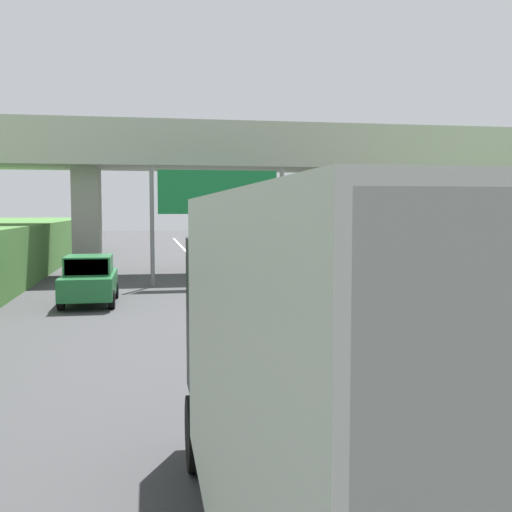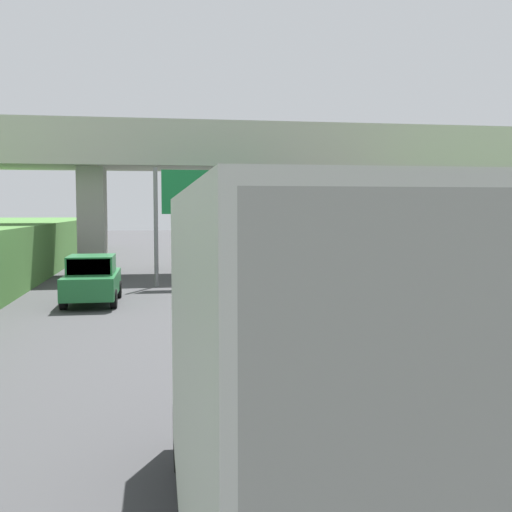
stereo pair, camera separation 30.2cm
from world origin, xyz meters
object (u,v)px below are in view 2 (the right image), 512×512
Objects in this scene: car_green at (92,279)px; construction_barrel_3 at (439,294)px; construction_barrel_4 at (386,279)px; overhead_highway_sign at (222,199)px; construction_barrel_5 at (352,268)px; truck_black at (315,377)px.

car_green reaches higher than construction_barrel_3.
construction_barrel_4 is (11.63, 1.80, -0.40)m from car_green.
car_green is (-5.10, -4.53, -2.92)m from overhead_highway_sign.
car_green is 4.56× the size of construction_barrel_5.
overhead_highway_sign is 22.03m from truck_black.
truck_black reaches higher than construction_barrel_3.
construction_barrel_4 is 1.00× the size of construction_barrel_5.
construction_barrel_3 is at bearing 60.80° from truck_black.
construction_barrel_5 is (0.05, 4.66, 0.00)m from construction_barrel_4.
construction_barrel_3 is at bearing -48.20° from overhead_highway_sign.
overhead_highway_sign reaches higher than construction_barrel_4.
construction_barrel_3 is 1.00× the size of construction_barrel_5.
overhead_highway_sign is at bearing 131.80° from construction_barrel_3.
car_green is at bearing -171.21° from construction_barrel_4.
overhead_highway_sign is at bearing 86.10° from truck_black.
construction_barrel_3 and construction_barrel_5 have the same top height.
truck_black is 1.78× the size of car_green.
construction_barrel_4 is (6.53, -2.73, -3.31)m from overhead_highway_sign.
construction_barrel_5 is (-0.04, 9.33, 0.00)m from construction_barrel_3.
overhead_highway_sign is 10.46m from construction_barrel_3.
overhead_highway_sign is 6.53× the size of construction_barrel_4.
truck_black is at bearing -112.71° from construction_barrel_4.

